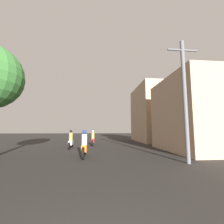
% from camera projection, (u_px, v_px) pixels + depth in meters
% --- Properties ---
extents(motorcycle_orange, '(0.60, 2.00, 1.60)m').
position_uv_depth(motorcycle_orange, '(84.00, 146.00, 8.90)').
color(motorcycle_orange, black).
rests_on(motorcycle_orange, ground_plane).
extents(motorcycle_white, '(0.60, 2.05, 1.59)m').
position_uv_depth(motorcycle_white, '(71.00, 141.00, 13.01)').
color(motorcycle_white, black).
rests_on(motorcycle_white, ground_plane).
extents(motorcycle_red, '(0.60, 2.04, 1.55)m').
position_uv_depth(motorcycle_red, '(93.00, 139.00, 15.40)').
color(motorcycle_red, black).
rests_on(motorcycle_red, ground_plane).
extents(building_right_near, '(5.02, 6.40, 5.64)m').
position_uv_depth(building_right_near, '(197.00, 114.00, 11.72)').
color(building_right_near, tan).
rests_on(building_right_near, ground_plane).
extents(building_right_far, '(4.06, 7.68, 7.46)m').
position_uv_depth(building_right_far, '(151.00, 114.00, 20.69)').
color(building_right_far, tan).
rests_on(building_right_far, ground_plane).
extents(utility_pole_near, '(1.60, 0.20, 6.30)m').
position_uv_depth(utility_pole_near, '(185.00, 97.00, 7.61)').
color(utility_pole_near, slate).
rests_on(utility_pole_near, ground_plane).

